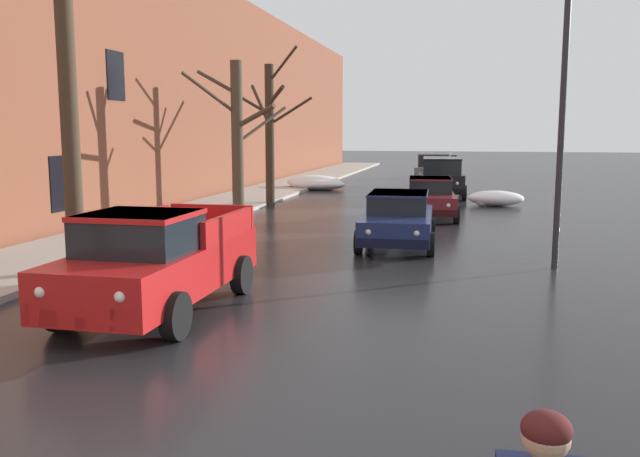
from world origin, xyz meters
TOP-DOWN VIEW (x-y plane):
  - left_sidewalk_slab at (-6.36, 18.00)m, footprint 3.28×80.00m
  - brick_townhouse_facade at (-8.49, 17.99)m, footprint 0.63×80.00m
  - snow_bank_near_corner_left at (-4.37, 30.59)m, footprint 2.97×1.41m
  - snow_bank_along_left_kerb at (4.33, 24.87)m, footprint 2.25×1.27m
  - snow_bank_mid_block_left at (-4.61, 31.01)m, footprint 2.98×1.49m
  - bare_tree_second_along_sidewalk at (-4.57, 9.10)m, footprint 2.86×1.47m
  - bare_tree_mid_block at (-4.60, 19.04)m, footprint 2.91×3.39m
  - bare_tree_far_down_block at (-4.62, 22.97)m, footprint 3.18×2.85m
  - pickup_truck_red_approaching_near_lane at (-1.78, 6.96)m, footprint 2.09×4.88m
  - sedan_darkblue_parked_kerbside_close at (1.47, 14.39)m, footprint 2.08×4.35m
  - sedan_maroon_parked_kerbside_mid at (1.97, 20.28)m, footprint 2.11×4.03m
  - suv_black_parked_far_down_block at (2.05, 28.05)m, footprint 2.33×4.72m
  - suv_grey_queued_behind_truck at (1.46, 34.22)m, footprint 2.13×4.66m
  - sedan_green_at_far_intersection at (1.74, 41.41)m, footprint 2.09×4.18m
  - street_lamp_post at (5.17, 12.17)m, footprint 0.44×0.24m

SIDE VIEW (x-z plane):
  - left_sidewalk_slab at x=-6.36m, z-range 0.00..0.14m
  - snow_bank_near_corner_left at x=-4.37m, z-range 0.00..0.56m
  - snow_bank_along_left_kerb at x=4.33m, z-range 0.00..0.61m
  - snow_bank_mid_block_left at x=-4.61m, z-range -0.01..0.73m
  - sedan_maroon_parked_kerbside_mid at x=1.97m, z-range 0.04..1.46m
  - sedan_green_at_far_intersection at x=1.74m, z-range 0.04..1.46m
  - sedan_darkblue_parked_kerbside_close at x=1.47m, z-range 0.04..1.46m
  - pickup_truck_red_approaching_near_lane at x=-1.78m, z-range 0.00..1.76m
  - suv_grey_queued_behind_truck at x=1.46m, z-range 0.08..1.90m
  - suv_black_parked_far_down_block at x=2.05m, z-range 0.08..1.90m
  - bare_tree_mid_block at x=-4.60m, z-range 0.15..5.57m
  - bare_tree_far_down_block at x=-4.62m, z-range -0.05..6.24m
  - street_lamp_post at x=5.17m, z-range 0.36..6.48m
  - bare_tree_second_along_sidewalk at x=-4.57m, z-range 0.15..7.46m
  - brick_townhouse_facade at x=-8.49m, z-range 0.00..9.71m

